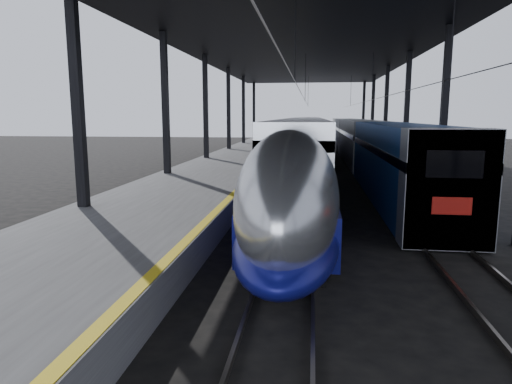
# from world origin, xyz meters

# --- Properties ---
(ground) EXTENTS (160.00, 160.00, 0.00)m
(ground) POSITION_xyz_m (0.00, 0.00, 0.00)
(ground) COLOR black
(ground) RESTS_ON ground
(platform) EXTENTS (6.00, 80.00, 1.00)m
(platform) POSITION_xyz_m (-3.50, 20.00, 0.50)
(platform) COLOR #4C4C4F
(platform) RESTS_ON ground
(yellow_strip) EXTENTS (0.30, 80.00, 0.01)m
(yellow_strip) POSITION_xyz_m (-0.70, 20.00, 1.00)
(yellow_strip) COLOR yellow
(yellow_strip) RESTS_ON platform
(rails) EXTENTS (6.52, 80.00, 0.16)m
(rails) POSITION_xyz_m (4.50, 20.00, 0.08)
(rails) COLOR slate
(rails) RESTS_ON ground
(canopy) EXTENTS (18.00, 75.00, 9.47)m
(canopy) POSITION_xyz_m (1.90, 20.00, 9.12)
(canopy) COLOR black
(canopy) RESTS_ON ground
(tgv_train) EXTENTS (2.88, 65.20, 4.12)m
(tgv_train) POSITION_xyz_m (2.00, 29.18, 1.93)
(tgv_train) COLOR #B1B3B8
(tgv_train) RESTS_ON ground
(second_train) EXTENTS (2.87, 56.05, 3.95)m
(second_train) POSITION_xyz_m (7.00, 31.14, 2.00)
(second_train) COLOR navy
(second_train) RESTS_ON ground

